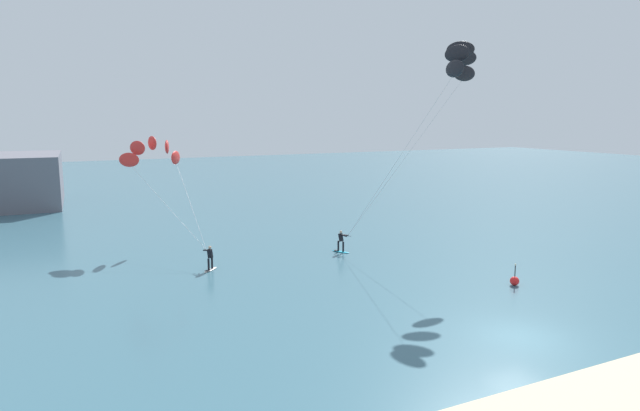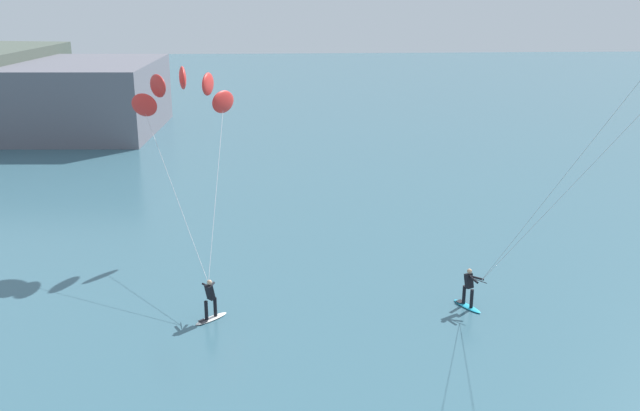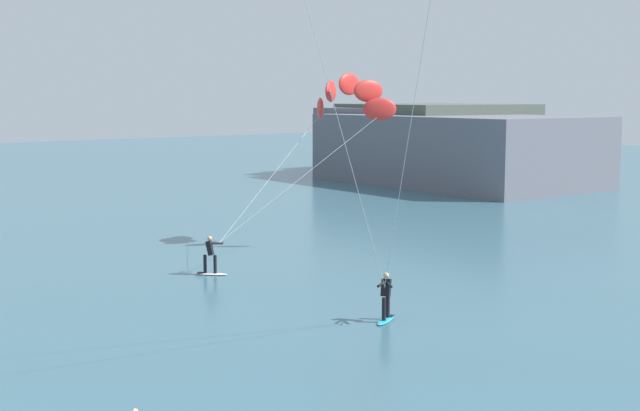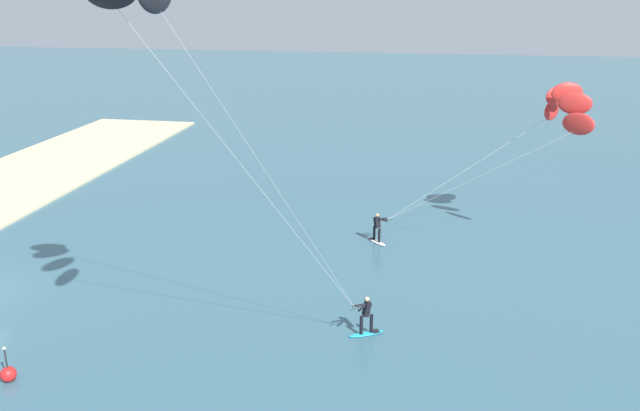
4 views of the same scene
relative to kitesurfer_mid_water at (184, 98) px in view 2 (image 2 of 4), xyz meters
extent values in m
ellipsoid|color=#23ADD1|center=(12.02, -8.43, -7.19)|extent=(1.04, 1.49, 0.08)
cube|color=black|center=(11.82, -8.07, -7.14)|extent=(0.39, 0.38, 0.02)
cylinder|color=black|center=(12.13, -8.62, -6.76)|extent=(0.14, 0.14, 0.78)
cylinder|color=black|center=(11.92, -8.24, -6.76)|extent=(0.14, 0.14, 0.78)
cube|color=black|center=(12.02, -8.43, -6.07)|extent=(0.42, 0.43, 0.63)
sphere|color=tan|center=(12.02, -8.43, -5.65)|extent=(0.20, 0.20, 0.20)
cylinder|color=black|center=(12.39, -8.84, -5.92)|extent=(0.39, 0.43, 0.03)
cylinder|color=black|center=(12.29, -8.56, -5.89)|extent=(0.58, 0.35, 0.15)
cylinder|color=black|center=(12.12, -8.71, -5.89)|extent=(0.29, 0.60, 0.15)
cylinder|color=#B2B2B7|center=(14.19, -12.48, -0.11)|extent=(3.62, 7.30, 11.63)
cylinder|color=#B2B2B7|center=(15.78, -11.07, -0.11)|extent=(6.81, 4.47, 11.63)
ellipsoid|color=white|center=(1.76, -9.00, -7.19)|extent=(1.33, 1.30, 0.08)
cube|color=black|center=(1.46, -9.29, -7.14)|extent=(0.40, 0.40, 0.02)
cylinder|color=black|center=(1.91, -8.85, -6.76)|extent=(0.14, 0.14, 0.78)
cylinder|color=black|center=(1.60, -9.15, -6.76)|extent=(0.14, 0.14, 0.78)
cube|color=black|center=(1.76, -9.00, -6.07)|extent=(0.44, 0.44, 0.63)
sphere|color=tan|center=(1.76, -9.00, -5.65)|extent=(0.20, 0.20, 0.20)
cylinder|color=black|center=(1.65, -8.46, -5.92)|extent=(0.13, 0.55, 0.03)
cylinder|color=black|center=(1.60, -8.75, -5.89)|extent=(0.40, 0.55, 0.15)
cylinder|color=black|center=(1.81, -8.71, -5.89)|extent=(0.20, 0.61, 0.15)
ellipsoid|color=red|center=(1.77, 0.77, -0.30)|extent=(1.18, 1.54, 1.10)
ellipsoid|color=red|center=(1.09, 0.64, 0.59)|extent=(0.64, 1.67, 1.10)
ellipsoid|color=red|center=(-0.08, 0.41, 0.93)|extent=(0.63, 1.67, 1.10)
ellipsoid|color=red|center=(-1.25, 0.18, 0.59)|extent=(1.17, 1.54, 1.10)
ellipsoid|color=red|center=(-1.93, 0.05, -0.30)|extent=(1.54, 1.18, 1.10)
cylinder|color=#B2B2B7|center=(1.71, -3.84, -3.26)|extent=(0.14, 9.24, 5.34)
cylinder|color=#B2B2B7|center=(-0.14, -4.20, -3.26)|extent=(3.60, 8.52, 5.34)
cube|color=slate|center=(-17.81, 28.07, -4.27)|extent=(24.08, 14.80, 5.92)
camera|label=1|loc=(-7.73, -44.90, 3.06)|focal=31.36mm
camera|label=2|loc=(4.63, -34.89, 5.58)|focal=40.78mm
camera|label=3|loc=(32.78, -28.17, 0.35)|focal=48.54mm
camera|label=4|loc=(35.85, -6.07, 6.12)|focal=37.39mm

